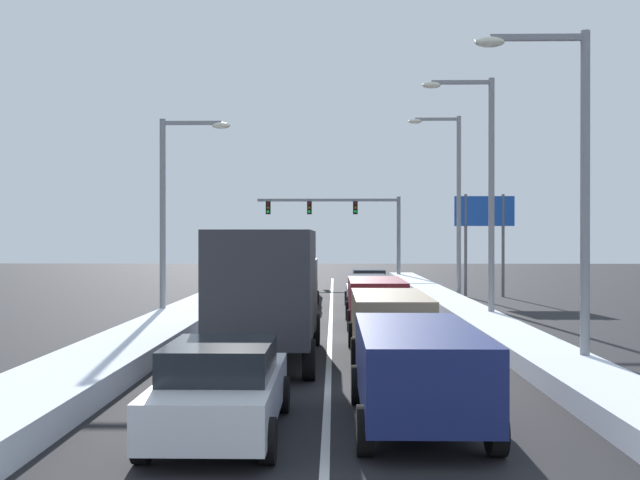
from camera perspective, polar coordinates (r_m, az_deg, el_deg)
ground_plane at (r=25.15m, az=0.78°, el=-7.09°), size 131.40×131.40×0.00m
lane_stripe_between_right_lane_and_center_lane at (r=30.16m, az=0.83°, el=-5.86°), size 0.14×55.59×0.01m
snow_bank_right_shoulder at (r=30.58m, az=10.86°, el=-5.34°), size 1.74×55.59×0.47m
snow_bank_left_shoulder at (r=30.62m, az=-9.18°, el=-5.28°), size 2.18×55.59×0.53m
suv_navy_right_lane_nearest at (r=12.88m, az=7.46°, el=-9.53°), size 2.16×4.90×1.67m
suv_tan_right_lane_second at (r=20.17m, az=5.35°, el=-5.99°), size 2.16×4.90×1.67m
suv_maroon_right_lane_third at (r=27.18m, az=4.30°, el=-4.39°), size 2.16×4.90×1.67m
sedan_silver_right_lane_fourth at (r=33.74m, az=3.63°, el=-3.92°), size 2.00×4.50×1.51m
sedan_red_right_lane_fifth at (r=39.37m, az=3.72°, el=-3.33°), size 2.00×4.50×1.51m
sedan_white_center_lane_nearest at (r=12.37m, az=-7.54°, el=-11.13°), size 2.00×4.50×1.51m
box_truck_center_lane_second at (r=19.20m, az=-3.96°, el=-3.66°), size 2.53×7.20×3.36m
sedan_gray_center_lane_third at (r=27.82m, az=-2.95°, el=-4.80°), size 2.00×4.50×1.51m
sedan_black_center_lane_fourth at (r=33.99m, az=-1.83°, el=-3.89°), size 2.00×4.50×1.51m
suv_green_center_lane_fifth at (r=40.59m, az=-1.78°, el=-2.87°), size 2.16×4.90×1.67m
traffic_light_gantry at (r=55.28m, az=2.17°, el=1.79°), size 10.60×0.47×6.20m
street_lamp_right_near at (r=18.26m, az=18.46°, el=5.18°), size 2.66×0.36×7.96m
street_lamp_right_mid at (r=28.08m, az=12.27°, el=4.58°), size 2.66×0.36×9.03m
street_lamp_right_far at (r=38.11m, az=10.05°, el=3.62°), size 2.66×0.36×9.27m
street_lamp_left_mid at (r=28.55m, az=-11.16°, el=3.03°), size 2.66×0.36×7.63m
roadside_sign_right at (r=40.97m, az=12.42°, el=1.36°), size 3.20×0.16×5.50m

